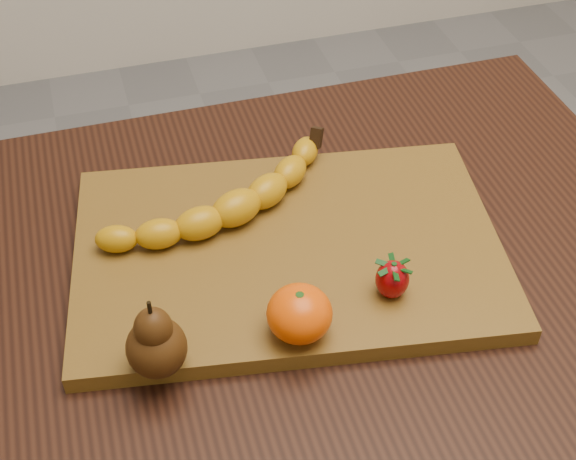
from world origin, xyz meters
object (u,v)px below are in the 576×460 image
object	(u,v)px
table	(248,357)
mandarin	(299,314)
cutting_board	(288,250)
pear	(155,336)

from	to	relation	value
table	mandarin	world-z (taller)	mandarin
cutting_board	mandarin	bearing A→B (deg)	-92.36
table	pear	size ratio (longest dim) A/B	11.60
table	mandarin	bearing A→B (deg)	-64.71
table	cutting_board	size ratio (longest dim) A/B	2.22
table	mandarin	distance (m)	0.17
cutting_board	pear	xyz separation A→B (m)	(-0.16, -0.12, 0.05)
cutting_board	pear	world-z (taller)	pear
table	cutting_board	bearing A→B (deg)	36.42
pear	mandarin	distance (m)	0.14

